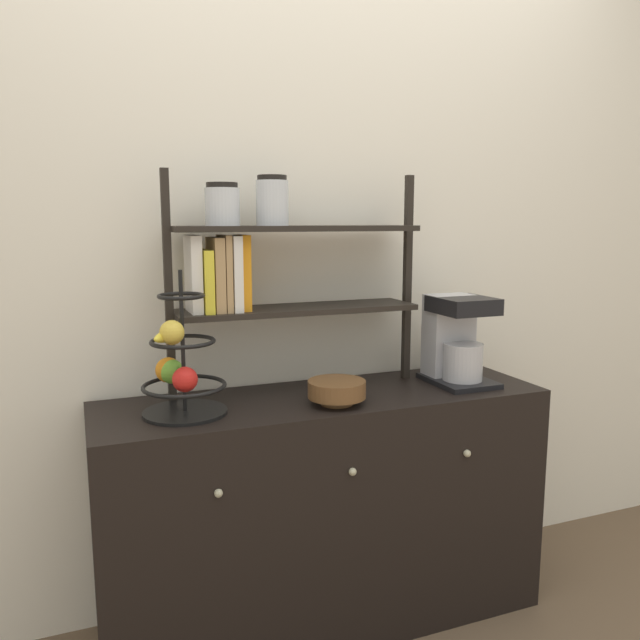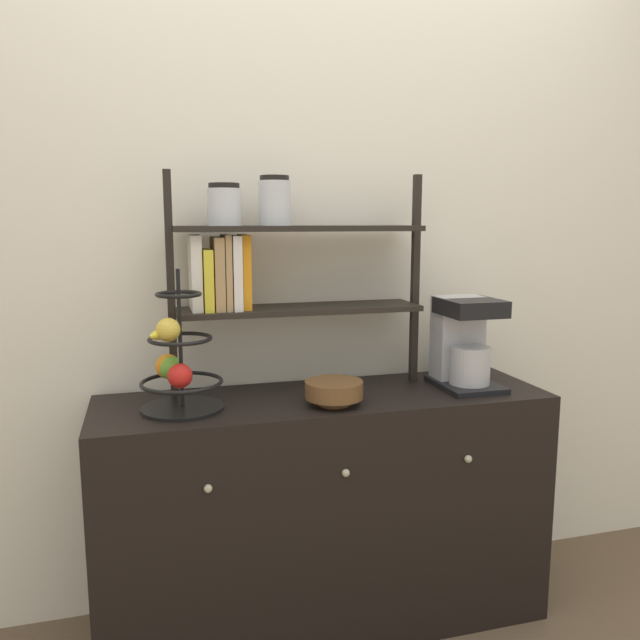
% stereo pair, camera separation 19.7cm
% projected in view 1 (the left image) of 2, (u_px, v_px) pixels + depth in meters
% --- Properties ---
extents(wall_back, '(7.00, 0.05, 2.60)m').
position_uv_depth(wall_back, '(297.00, 235.00, 2.18)').
color(wall_back, silver).
rests_on(wall_back, ground_plane).
extents(sideboard, '(1.46, 0.45, 0.79)m').
position_uv_depth(sideboard, '(325.00, 510.00, 2.08)').
color(sideboard, black).
rests_on(sideboard, ground_plane).
extents(coffee_maker, '(0.19, 0.25, 0.30)m').
position_uv_depth(coffee_maker, '(456.00, 339.00, 2.18)').
color(coffee_maker, black).
rests_on(coffee_maker, sideboard).
extents(fruit_stand, '(0.25, 0.25, 0.42)m').
position_uv_depth(fruit_stand, '(179.00, 368.00, 1.81)').
color(fruit_stand, black).
rests_on(fruit_stand, sideboard).
extents(wooden_bowl, '(0.18, 0.18, 0.07)m').
position_uv_depth(wooden_bowl, '(337.00, 390.00, 1.92)').
color(wooden_bowl, brown).
rests_on(wooden_bowl, sideboard).
extents(shelf_hutch, '(0.85, 0.20, 0.72)m').
position_uv_depth(shelf_hutch, '(259.00, 259.00, 1.99)').
color(shelf_hutch, black).
rests_on(shelf_hutch, sideboard).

